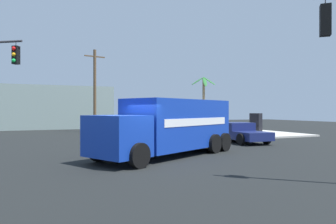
{
  "coord_description": "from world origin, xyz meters",
  "views": [
    {
      "loc": [
        -3.63,
        -12.25,
        2.26
      ],
      "look_at": [
        2.24,
        1.5,
        2.17
      ],
      "focal_mm": 33.26,
      "sensor_mm": 36.0,
      "label": 1
    }
  ],
  "objects_px": {
    "pickup_navy": "(239,132)",
    "vending_machine_red": "(256,123)",
    "utility_pole": "(95,90)",
    "palm_tree_far": "(204,94)",
    "delivery_truck": "(170,126)"
  },
  "relations": [
    {
      "from": "pickup_navy",
      "to": "vending_machine_red",
      "type": "relative_size",
      "value": 2.85
    },
    {
      "from": "pickup_navy",
      "to": "utility_pole",
      "type": "height_order",
      "value": "utility_pole"
    },
    {
      "from": "palm_tree_far",
      "to": "vending_machine_red",
      "type": "bearing_deg",
      "value": -68.14
    },
    {
      "from": "vending_machine_red",
      "to": "palm_tree_far",
      "type": "xyz_separation_m",
      "value": [
        -2.22,
        5.53,
        2.83
      ]
    },
    {
      "from": "delivery_truck",
      "to": "vending_machine_red",
      "type": "xyz_separation_m",
      "value": [
        12.13,
        8.48,
        -0.4
      ]
    },
    {
      "from": "utility_pole",
      "to": "delivery_truck",
      "type": "bearing_deg",
      "value": -88.41
    },
    {
      "from": "vending_machine_red",
      "to": "delivery_truck",
      "type": "bearing_deg",
      "value": -145.03
    },
    {
      "from": "delivery_truck",
      "to": "vending_machine_red",
      "type": "relative_size",
      "value": 4.55
    },
    {
      "from": "delivery_truck",
      "to": "palm_tree_far",
      "type": "xyz_separation_m",
      "value": [
        9.91,
        14.02,
        2.44
      ]
    },
    {
      "from": "vending_machine_red",
      "to": "palm_tree_far",
      "type": "height_order",
      "value": "palm_tree_far"
    },
    {
      "from": "delivery_truck",
      "to": "utility_pole",
      "type": "bearing_deg",
      "value": 91.59
    },
    {
      "from": "vending_machine_red",
      "to": "utility_pole",
      "type": "bearing_deg",
      "value": 141.96
    },
    {
      "from": "palm_tree_far",
      "to": "pickup_navy",
      "type": "bearing_deg",
      "value": -105.83
    },
    {
      "from": "vending_machine_red",
      "to": "pickup_navy",
      "type": "bearing_deg",
      "value": -139.11
    },
    {
      "from": "delivery_truck",
      "to": "palm_tree_far",
      "type": "height_order",
      "value": "palm_tree_far"
    }
  ]
}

